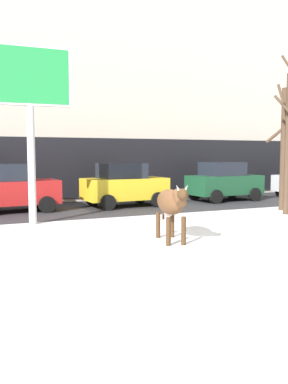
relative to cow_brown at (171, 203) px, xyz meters
name	(u,v)px	position (x,y,z in m)	size (l,w,h in m)	color
ground_plane	(181,241)	(0.30, 0.00, -0.99)	(120.00, 120.00, 0.00)	white
road_strip	(97,208)	(0.30, 7.24, -0.99)	(60.00, 5.60, 0.01)	#333338
building_facade	(64,73)	(0.30, 12.77, 5.49)	(44.00, 6.10, 13.00)	beige
cow_brown	(171,203)	(0.00, 0.00, 0.00)	(0.85, 1.94, 1.54)	brown
billboard	(30,87)	(-2.82, 4.10, 3.32)	(2.53, 0.30, 5.56)	silver
car_red_hatchback	(11,188)	(-3.13, 7.35, -0.07)	(3.59, 2.09, 1.86)	red
car_yellow_hatchback	(124,185)	(1.48, 7.16, -0.07)	(3.59, 2.09, 1.86)	gold
car_darkgreen_hatchback	(224,181)	(6.68, 7.32, -0.07)	(3.59, 2.09, 1.86)	#194C2D
pedestrian_near_billboard	(243,177)	(10.21, 10.47, -0.11)	(0.36, 0.24, 1.73)	#282833
bare_tree_left_lot	(288,141)	(6.19, 2.62, 1.71)	(0.67, 1.02, 5.17)	#4C3828
bare_tree_right_lot	(285,147)	(6.94, 3.59, 1.53)	(1.23, 1.57, 4.83)	#4C3828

